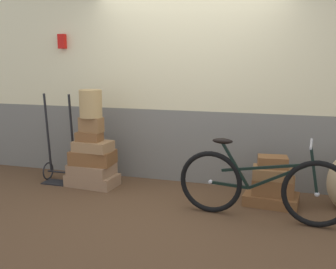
{
  "coord_description": "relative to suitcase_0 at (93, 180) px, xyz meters",
  "views": [
    {
      "loc": [
        1.23,
        -4.25,
        1.67
      ],
      "look_at": [
        -0.1,
        0.13,
        0.78
      ],
      "focal_mm": 41.67,
      "sensor_mm": 36.0,
      "label": 1
    }
  ],
  "objects": [
    {
      "name": "suitcase_1",
      "position": [
        -0.01,
        0.01,
        0.15
      ],
      "size": [
        0.6,
        0.44,
        0.14
      ],
      "primitive_type": "cube",
      "rotation": [
        0.0,
        0.0,
        -0.09
      ],
      "color": "#937051",
      "rests_on": "suitcase_0"
    },
    {
      "name": "luggage_trolley",
      "position": [
        -0.5,
        0.03,
        0.21
      ],
      "size": [
        0.46,
        0.34,
        1.21
      ],
      "color": "black",
      "rests_on": "ground"
    },
    {
      "name": "suitcase_6",
      "position": [
        2.32,
        -0.02,
        -0.01
      ],
      "size": [
        0.64,
        0.45,
        0.13
      ],
      "primitive_type": "cube",
      "rotation": [
        0.0,
        0.0,
        -0.09
      ],
      "color": "brown",
      "rests_on": "ground"
    },
    {
      "name": "suitcase_3",
      "position": [
        0.03,
        -0.01,
        0.47
      ],
      "size": [
        0.51,
        0.35,
        0.13
      ],
      "primitive_type": "cube",
      "rotation": [
        0.0,
        0.0,
        -0.09
      ],
      "color": "#9E754C",
      "rests_on": "suitcase_2"
    },
    {
      "name": "bicycle",
      "position": [
        2.22,
        -0.49,
        0.29
      ],
      "size": [
        1.78,
        0.46,
        0.87
      ],
      "color": "black",
      "rests_on": "ground"
    },
    {
      "name": "station_building",
      "position": [
        1.2,
        0.61,
        1.48
      ],
      "size": [
        7.31,
        0.74,
        3.09
      ],
      "color": "slate",
      "rests_on": "ground"
    },
    {
      "name": "suitcase_7",
      "position": [
        2.34,
        -0.0,
        0.15
      ],
      "size": [
        0.48,
        0.36,
        0.19
      ],
      "primitive_type": "cube",
      "rotation": [
        0.0,
        0.0,
        -0.04
      ],
      "color": "brown",
      "rests_on": "suitcase_6"
    },
    {
      "name": "suitcase_0",
      "position": [
        0.0,
        0.0,
        0.0
      ],
      "size": [
        0.69,
        0.44,
        0.15
      ],
      "primitive_type": "cube",
      "rotation": [
        0.0,
        0.0,
        -0.08
      ],
      "color": "#937051",
      "rests_on": "ground"
    },
    {
      "name": "suitcase_5",
      "position": [
        0.02,
        -0.01,
        0.75
      ],
      "size": [
        0.31,
        0.19,
        0.19
      ],
      "primitive_type": "cube",
      "rotation": [
        0.0,
        0.0,
        -0.08
      ],
      "color": "olive",
      "rests_on": "suitcase_4"
    },
    {
      "name": "ground",
      "position": [
        1.19,
        -0.24,
        -0.11
      ],
      "size": [
        9.31,
        5.2,
        0.06
      ],
      "primitive_type": "cube",
      "color": "#513823"
    },
    {
      "name": "suitcase_2",
      "position": [
        0.01,
        0.01,
        0.31
      ],
      "size": [
        0.57,
        0.38,
        0.18
      ],
      "primitive_type": "cube",
      "rotation": [
        0.0,
        0.0,
        0.03
      ],
      "color": "brown",
      "rests_on": "suitcase_1"
    },
    {
      "name": "suitcase_4",
      "position": [
        -0.01,
        -0.02,
        0.6
      ],
      "size": [
        0.32,
        0.21,
        0.12
      ],
      "primitive_type": "cube",
      "rotation": [
        0.0,
        0.0,
        0.01
      ],
      "color": "brown",
      "rests_on": "suitcase_3"
    },
    {
      "name": "suitcase_9",
      "position": [
        2.31,
        -0.01,
        0.43
      ],
      "size": [
        0.36,
        0.27,
        0.13
      ],
      "primitive_type": "cube",
      "rotation": [
        0.0,
        0.0,
        0.11
      ],
      "color": "brown",
      "rests_on": "suitcase_8"
    },
    {
      "name": "wicker_basket",
      "position": [
        0.02,
        -0.01,
        1.03
      ],
      "size": [
        0.29,
        0.29,
        0.36
      ],
      "primitive_type": "cylinder",
      "color": "tan",
      "rests_on": "suitcase_5"
    },
    {
      "name": "suitcase_8",
      "position": [
        2.32,
        -0.03,
        0.31
      ],
      "size": [
        0.45,
        0.32,
        0.13
      ],
      "primitive_type": "cube",
      "rotation": [
        0.0,
        0.0,
        0.04
      ],
      "color": "olive",
      "rests_on": "suitcase_7"
    }
  ]
}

